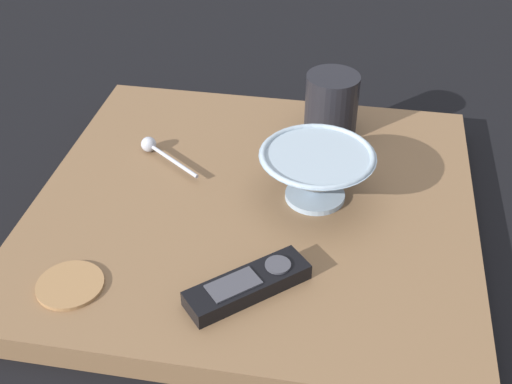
{
  "coord_description": "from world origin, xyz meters",
  "views": [
    {
      "loc": [
        0.13,
        -0.73,
        0.62
      ],
      "look_at": [
        0.0,
        -0.01,
        0.06
      ],
      "focal_mm": 46.54,
      "sensor_mm": 36.0,
      "label": 1
    }
  ],
  "objects": [
    {
      "name": "teaspoon",
      "position": [
        -0.17,
        0.09,
        0.05
      ],
      "size": [
        0.11,
        0.09,
        0.02
      ],
      "color": "#A3A5B2",
      "rests_on": "table"
    },
    {
      "name": "tv_remote_near",
      "position": [
        0.02,
        -0.18,
        0.05
      ],
      "size": [
        0.15,
        0.14,
        0.02
      ],
      "color": "black",
      "rests_on": "table"
    },
    {
      "name": "ground_plane",
      "position": [
        0.0,
        0.0,
        0.0
      ],
      "size": [
        6.0,
        6.0,
        0.0
      ],
      "primitive_type": "plane",
      "color": "black"
    },
    {
      "name": "coffee_mug",
      "position": [
        0.09,
        0.21,
        0.09
      ],
      "size": [
        0.09,
        0.09,
        0.1
      ],
      "color": "black",
      "rests_on": "table"
    },
    {
      "name": "cereal_bowl",
      "position": [
        0.08,
        0.02,
        0.08
      ],
      "size": [
        0.16,
        0.16,
        0.08
      ],
      "color": "#8C9EAD",
      "rests_on": "table"
    },
    {
      "name": "table",
      "position": [
        0.0,
        0.0,
        0.02
      ],
      "size": [
        0.62,
        0.6,
        0.04
      ],
      "color": "brown",
      "rests_on": "ground"
    },
    {
      "name": "drink_coaster",
      "position": [
        -0.19,
        -0.21,
        0.04
      ],
      "size": [
        0.08,
        0.08,
        0.01
      ],
      "color": "olive",
      "rests_on": "table"
    }
  ]
}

